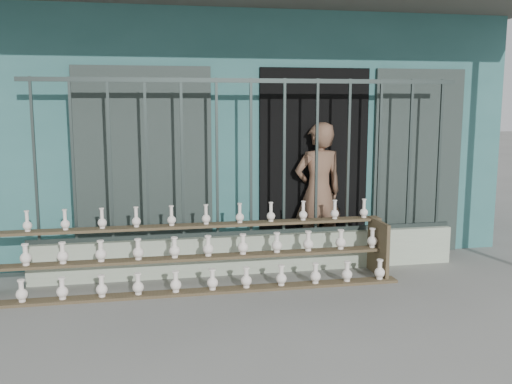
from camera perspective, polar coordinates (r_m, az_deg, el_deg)
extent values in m
plane|color=slate|center=(5.60, 2.03, -11.76)|extent=(60.00, 60.00, 0.00)
cube|color=#306664|center=(9.48, -3.89, 6.66)|extent=(7.00, 5.00, 3.20)
cube|color=black|center=(7.27, 5.72, 2.76)|extent=(1.40, 0.12, 2.40)
cube|color=#222E2A|center=(6.92, -11.08, 2.33)|extent=(1.60, 0.08, 2.40)
cube|color=#222E2A|center=(7.75, 15.77, 2.86)|extent=(1.20, 0.08, 2.40)
cube|color=#ADBCA1|center=(6.74, -0.50, -6.13)|extent=(5.00, 0.20, 0.45)
cube|color=#283330|center=(6.53, -21.26, 2.82)|extent=(0.03, 0.03, 1.80)
cube|color=#283330|center=(6.47, -17.84, 2.95)|extent=(0.03, 0.03, 1.80)
cube|color=#283330|center=(6.44, -14.37, 3.07)|extent=(0.03, 0.03, 1.80)
cube|color=#283330|center=(6.43, -10.88, 3.18)|extent=(0.03, 0.03, 1.80)
cube|color=#283330|center=(6.44, -7.39, 3.28)|extent=(0.03, 0.03, 1.80)
cube|color=#283330|center=(6.48, -3.92, 3.36)|extent=(0.03, 0.03, 1.80)
cube|color=#283330|center=(6.54, -0.51, 3.44)|extent=(0.03, 0.03, 1.80)
cube|color=#283330|center=(6.62, 2.83, 3.49)|extent=(0.03, 0.03, 1.80)
cube|color=#283330|center=(6.73, 6.08, 3.54)|extent=(0.03, 0.03, 1.80)
cube|color=#283330|center=(6.85, 9.21, 3.58)|extent=(0.03, 0.03, 1.80)
cube|color=#283330|center=(7.00, 12.23, 3.60)|extent=(0.03, 0.03, 1.80)
cube|color=#283330|center=(7.16, 15.11, 3.61)|extent=(0.03, 0.03, 1.80)
cube|color=#283330|center=(7.34, 17.86, 3.61)|extent=(0.03, 0.03, 1.80)
cube|color=#283330|center=(6.51, -0.52, 11.08)|extent=(5.00, 0.04, 0.05)
cube|color=#283330|center=(6.68, -0.50, -4.06)|extent=(5.00, 0.04, 0.05)
cube|color=brown|center=(6.09, -6.22, -9.92)|extent=(4.50, 0.18, 0.03)
cube|color=brown|center=(6.24, -6.47, -6.57)|extent=(4.50, 0.18, 0.03)
cube|color=brown|center=(6.41, -6.71, -3.39)|extent=(4.50, 0.18, 0.03)
cube|color=brown|center=(6.75, 12.12, -5.48)|extent=(0.04, 0.55, 0.64)
imported|color=brown|center=(7.16, 6.25, -0.01)|extent=(0.69, 0.50, 1.74)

